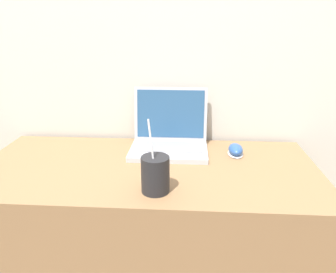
# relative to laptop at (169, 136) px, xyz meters

# --- Properties ---
(wall_back) EXTENTS (7.00, 0.04, 2.50)m
(wall_back) POSITION_rel_laptop_xyz_m (-0.07, 0.16, 0.44)
(wall_back) COLOR silver
(wall_back) RESTS_ON ground_plane
(desk) EXTENTS (1.27, 0.59, 0.75)m
(desk) POSITION_rel_laptop_xyz_m (-0.07, -0.18, -0.43)
(desk) COLOR #936D47
(desk) RESTS_ON ground_plane
(laptop) EXTENTS (0.31, 0.26, 0.24)m
(laptop) POSITION_rel_laptop_xyz_m (0.00, 0.00, 0.00)
(laptop) COLOR silver
(laptop) RESTS_ON desk
(drink_cup) EXTENTS (0.09, 0.09, 0.24)m
(drink_cup) POSITION_rel_laptop_xyz_m (-0.02, -0.37, 0.00)
(drink_cup) COLOR #232326
(drink_cup) RESTS_ON desk
(computer_mouse) EXTENTS (0.06, 0.10, 0.04)m
(computer_mouse) POSITION_rel_laptop_xyz_m (0.27, -0.04, -0.04)
(computer_mouse) COLOR white
(computer_mouse) RESTS_ON desk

